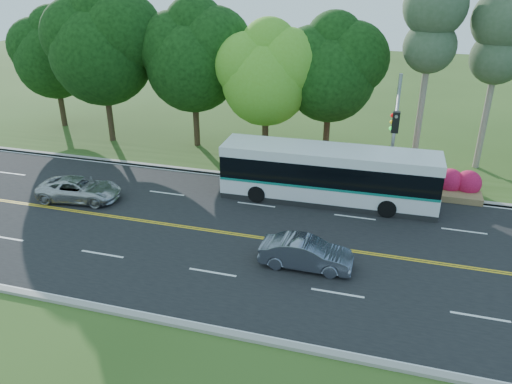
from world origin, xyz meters
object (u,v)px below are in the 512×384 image
(transit_bus, at_px, (328,176))
(suv, at_px, (79,189))
(traffic_signal, at_px, (395,126))
(sedan, at_px, (306,253))

(transit_bus, height_order, suv, transit_bus)
(traffic_signal, relative_size, sedan, 1.70)
(transit_bus, relative_size, sedan, 2.91)
(traffic_signal, height_order, suv, traffic_signal)
(traffic_signal, bearing_deg, sedan, -113.31)
(transit_bus, bearing_deg, sedan, -90.08)
(transit_bus, xyz_separation_m, suv, (-13.60, -3.76, -0.90))
(traffic_signal, distance_m, transit_bus, 4.52)
(transit_bus, bearing_deg, traffic_signal, 3.72)
(sedan, distance_m, suv, 14.11)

